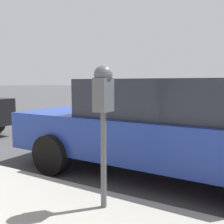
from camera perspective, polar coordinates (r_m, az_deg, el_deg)
The scene contains 3 objects.
ground_plane at distance 5.40m, azimuth 7.66°, elevation -9.27°, with size 220.00×220.00×0.00m, color #424244.
parking_meter at distance 2.65m, azimuth -1.88°, elevation 2.58°, with size 0.21×0.19×1.48m.
car_blue at distance 4.19m, azimuth 11.77°, elevation -2.80°, with size 2.15×4.89×1.51m.
Camera 1 is at (-4.83, -1.93, 1.46)m, focal length 42.00 mm.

